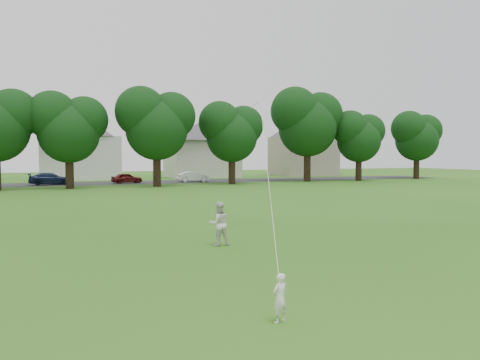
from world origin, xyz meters
name	(u,v)px	position (x,y,z in m)	size (l,w,h in m)	color
ground	(200,285)	(0.00, 0.00, 0.00)	(160.00, 160.00, 0.00)	#285D15
street	(85,184)	(0.00, 42.00, 0.01)	(90.00, 7.00, 0.01)	#2D2D30
toddler	(280,298)	(0.62, -2.86, 0.45)	(0.33, 0.21, 0.90)	white
older_boy	(219,224)	(1.96, 4.33, 0.73)	(0.71, 0.55, 1.46)	silver
kite	(266,156)	(2.84, 2.52, 2.98)	(2.77, 5.96, 12.54)	white
tree_row	(124,121)	(3.25, 35.62, 6.30)	(82.90, 8.93, 11.10)	black
house_row	(94,141)	(1.72, 52.00, 4.87)	(75.86, 13.51, 10.61)	beige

